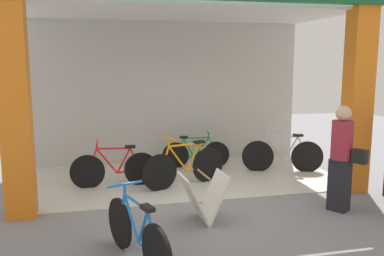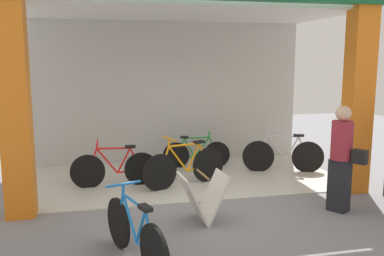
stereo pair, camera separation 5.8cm
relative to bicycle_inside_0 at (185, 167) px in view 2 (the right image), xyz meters
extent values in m
plane|color=gray|center=(0.09, -0.93, -0.39)|extent=(20.24, 20.24, 0.00)
cube|color=beige|center=(0.09, 0.56, -0.38)|extent=(6.12, 3.00, 0.02)
cube|color=#B7B7B2|center=(0.09, 2.06, 1.26)|extent=(6.12, 0.12, 3.29)
cube|color=orange|center=(-2.75, -0.93, 1.26)|extent=(0.43, 0.36, 3.29)
cube|color=orange|center=(2.94, -0.93, 1.26)|extent=(0.43, 0.36, 3.29)
cube|color=silver|center=(0.09, 0.56, 2.87)|extent=(6.12, 3.00, 0.06)
cylinder|color=black|center=(0.50, 0.18, -0.04)|extent=(0.67, 0.28, 0.69)
cylinder|color=black|center=(-0.51, -0.18, -0.04)|extent=(0.67, 0.28, 0.69)
cylinder|color=orange|center=(0.26, 0.09, -0.07)|extent=(0.45, 0.19, 0.09)
cylinder|color=orange|center=(0.17, 0.06, 0.16)|extent=(0.30, 0.14, 0.52)
cylinder|color=orange|center=(-0.14, -0.05, 0.17)|extent=(0.41, 0.18, 0.54)
cylinder|color=orange|center=(-0.02, -0.01, 0.42)|extent=(0.64, 0.26, 0.05)
cylinder|color=orange|center=(0.39, 0.14, 0.18)|extent=(0.23, 0.11, 0.46)
cylinder|color=orange|center=(-0.41, -0.15, 0.19)|extent=(0.21, 0.11, 0.48)
cylinder|color=orange|center=(-0.32, -0.11, 0.49)|extent=(0.07, 0.06, 0.14)
cylinder|color=orange|center=(-0.31, -0.11, 0.56)|extent=(0.20, 0.46, 0.03)
cube|color=black|center=(0.30, 0.11, 0.44)|extent=(0.23, 0.17, 0.05)
cylinder|color=black|center=(2.73, 0.38, -0.05)|extent=(0.66, 0.23, 0.67)
cylinder|color=black|center=(1.73, 0.67, -0.05)|extent=(0.66, 0.23, 0.67)
cylinder|color=silver|center=(2.50, 0.45, -0.07)|extent=(0.45, 0.16, 0.09)
cylinder|color=silver|center=(2.41, 0.47, 0.14)|extent=(0.29, 0.12, 0.51)
cylinder|color=silver|center=(2.10, 0.56, 0.15)|extent=(0.41, 0.15, 0.53)
cylinder|color=silver|center=(2.22, 0.53, 0.40)|extent=(0.63, 0.21, 0.05)
cylinder|color=silver|center=(2.62, 0.41, 0.17)|extent=(0.22, 0.10, 0.45)
cylinder|color=silver|center=(1.83, 0.64, 0.18)|extent=(0.20, 0.09, 0.47)
cylinder|color=silver|center=(1.92, 0.61, 0.47)|extent=(0.07, 0.05, 0.14)
cylinder|color=silver|center=(1.93, 0.61, 0.54)|extent=(0.16, 0.46, 0.03)
cube|color=black|center=(2.53, 0.44, 0.42)|extent=(0.22, 0.15, 0.05)
cylinder|color=black|center=(-0.80, 0.24, -0.07)|extent=(0.64, 0.06, 0.64)
cylinder|color=black|center=(-1.79, 0.26, -0.07)|extent=(0.64, 0.06, 0.64)
cylinder|color=red|center=(-1.03, 0.24, -0.09)|extent=(0.43, 0.05, 0.08)
cylinder|color=red|center=(-1.12, 0.25, 0.12)|extent=(0.28, 0.04, 0.48)
cylinder|color=red|center=(-1.43, 0.25, 0.13)|extent=(0.39, 0.04, 0.50)
cylinder|color=red|center=(-1.31, 0.25, 0.36)|extent=(0.62, 0.05, 0.05)
cylinder|color=red|center=(-0.91, 0.24, 0.14)|extent=(0.21, 0.04, 0.43)
cylinder|color=red|center=(-1.69, 0.26, 0.15)|extent=(0.19, 0.04, 0.45)
cylinder|color=red|center=(-1.61, 0.26, 0.43)|extent=(0.06, 0.04, 0.13)
cylinder|color=red|center=(-1.60, 0.26, 0.50)|extent=(0.04, 0.45, 0.03)
cube|color=black|center=(-1.00, 0.24, 0.38)|extent=(0.20, 0.10, 0.05)
cylinder|color=black|center=(0.07, 1.33, -0.09)|extent=(0.58, 0.11, 0.58)
cylinder|color=black|center=(0.97, 1.22, -0.09)|extent=(0.58, 0.11, 0.58)
cylinder|color=#198C33|center=(0.28, 1.31, -0.12)|extent=(0.39, 0.08, 0.08)
cylinder|color=#198C33|center=(0.36, 1.30, 0.07)|extent=(0.26, 0.06, 0.44)
cylinder|color=#198C33|center=(0.64, 1.26, 0.08)|extent=(0.36, 0.08, 0.46)
cylinder|color=#198C33|center=(0.53, 1.27, 0.29)|extent=(0.56, 0.10, 0.05)
cylinder|color=#198C33|center=(0.17, 1.32, 0.10)|extent=(0.19, 0.06, 0.39)
cylinder|color=#198C33|center=(0.88, 1.23, 0.10)|extent=(0.18, 0.05, 0.41)
cylinder|color=#198C33|center=(0.80, 1.24, 0.36)|extent=(0.05, 0.04, 0.12)
cylinder|color=#198C33|center=(0.79, 1.24, 0.42)|extent=(0.08, 0.41, 0.03)
cube|color=black|center=(0.25, 1.31, 0.31)|extent=(0.19, 0.11, 0.04)
cylinder|color=black|center=(-1.01, -3.28, -0.06)|extent=(0.26, 0.62, 0.65)
cylinder|color=black|center=(-1.35, -2.34, -0.06)|extent=(0.26, 0.62, 0.65)
cylinder|color=blue|center=(-1.09, -3.06, -0.09)|extent=(0.18, 0.42, 0.08)
cylinder|color=blue|center=(-1.12, -2.98, 0.12)|extent=(0.13, 0.28, 0.49)
cylinder|color=blue|center=(-1.23, -2.68, 0.13)|extent=(0.17, 0.39, 0.51)
cylinder|color=blue|center=(-1.19, -2.80, 0.37)|extent=(0.24, 0.60, 0.05)
cylinder|color=blue|center=(-1.05, -3.18, 0.15)|extent=(0.11, 0.21, 0.43)
cylinder|color=blue|center=(-1.32, -2.44, 0.15)|extent=(0.10, 0.19, 0.45)
cylinder|color=blue|center=(-1.29, -2.52, 0.44)|extent=(0.05, 0.06, 0.13)
cylinder|color=blue|center=(-1.28, -2.53, 0.50)|extent=(0.43, 0.18, 0.03)
cube|color=black|center=(-1.08, -3.09, 0.39)|extent=(0.16, 0.22, 0.05)
cube|color=silver|center=(-0.25, -1.74, -0.03)|extent=(0.39, 0.58, 0.72)
cube|color=silver|center=(0.07, -1.71, -0.03)|extent=(0.39, 0.58, 0.72)
cylinder|color=olive|center=(-0.09, -1.73, 0.33)|extent=(0.07, 0.56, 0.03)
cube|color=black|center=(2.12, -1.78, 0.03)|extent=(0.36, 0.38, 0.84)
cylinder|color=maroon|center=(2.12, -1.78, 0.75)|extent=(0.45, 0.45, 0.61)
sphere|color=#D8AD8C|center=(2.12, -1.78, 1.18)|extent=(0.24, 0.24, 0.24)
cube|color=black|center=(2.28, -2.02, 0.54)|extent=(0.23, 0.25, 0.21)
camera|label=1|loc=(-1.58, -7.43, 2.00)|focal=38.87mm
camera|label=2|loc=(-1.53, -7.45, 2.00)|focal=38.87mm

